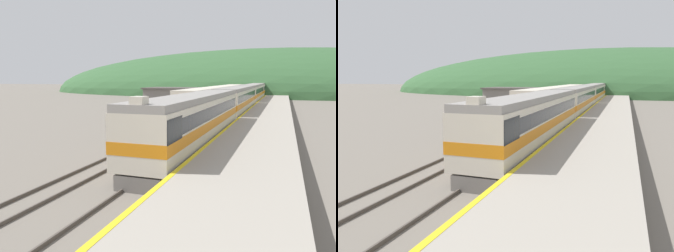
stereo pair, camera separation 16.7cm
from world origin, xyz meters
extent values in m
cube|color=#4C443D|center=(-0.72, 70.00, 0.08)|extent=(0.08, 180.00, 0.16)
cube|color=#4C443D|center=(0.72, 70.00, 0.08)|extent=(0.08, 180.00, 0.16)
cube|color=#4C443D|center=(-4.61, 70.00, 0.08)|extent=(0.08, 180.00, 0.16)
cube|color=#4C443D|center=(-3.18, 70.00, 0.08)|extent=(0.08, 180.00, 0.16)
cube|color=#9E9689|center=(4.38, 50.00, 0.57)|extent=(5.47, 140.00, 1.13)
cube|color=yellow|center=(1.77, 50.00, 1.14)|extent=(0.24, 140.00, 0.01)
ellipsoid|color=#335B33|center=(0.00, 123.43, 0.00)|extent=(169.44, 76.25, 31.19)
cube|color=slate|center=(-9.55, 48.27, 1.82)|extent=(8.58, 5.81, 3.64)
cube|color=#47423D|center=(-9.55, 48.27, 3.76)|extent=(9.08, 6.31, 0.24)
cube|color=black|center=(0.00, 24.01, 0.42)|extent=(2.46, 20.02, 0.85)
cube|color=beige|center=(0.00, 24.01, 2.27)|extent=(3.00, 21.30, 2.85)
cube|color=orange|center=(0.00, 24.01, 2.05)|extent=(3.03, 21.32, 0.63)
cube|color=black|center=(0.00, 24.01, 2.90)|extent=(3.02, 20.02, 0.85)
cube|color=gray|center=(0.00, 24.01, 3.90)|extent=(2.82, 21.30, 0.40)
cube|color=black|center=(0.00, 14.49, 2.90)|extent=(3.04, 2.20, 1.14)
cube|color=beige|center=(0.00, 13.81, 4.28)|extent=(0.64, 0.80, 0.36)
cube|color=slate|center=(0.00, 13.56, 0.38)|extent=(2.34, 0.40, 0.77)
cube|color=black|center=(0.00, 46.65, 0.42)|extent=(2.46, 20.85, 0.85)
cube|color=beige|center=(0.00, 46.65, 2.27)|extent=(3.00, 22.18, 2.85)
cube|color=orange|center=(0.00, 46.65, 2.05)|extent=(3.03, 22.20, 0.63)
cube|color=black|center=(0.00, 46.65, 2.90)|extent=(3.02, 20.85, 0.85)
cube|color=gray|center=(0.00, 46.65, 3.90)|extent=(2.82, 22.18, 0.40)
cube|color=black|center=(0.00, 69.73, 0.42)|extent=(2.46, 20.85, 0.85)
cube|color=beige|center=(0.00, 69.73, 2.27)|extent=(3.00, 22.18, 2.85)
cube|color=orange|center=(0.00, 69.73, 2.05)|extent=(3.03, 22.20, 0.63)
cube|color=black|center=(0.00, 69.73, 2.90)|extent=(3.02, 20.85, 0.85)
cube|color=gray|center=(0.00, 69.73, 3.90)|extent=(2.82, 22.18, 0.40)
cube|color=black|center=(0.00, 92.81, 0.42)|extent=(2.46, 20.85, 0.85)
cube|color=beige|center=(0.00, 92.81, 2.27)|extent=(3.00, 22.18, 2.85)
cube|color=orange|center=(0.00, 92.81, 2.05)|extent=(3.03, 22.20, 0.63)
cube|color=black|center=(0.00, 92.81, 2.90)|extent=(3.02, 20.85, 0.85)
cube|color=gray|center=(0.00, 92.81, 3.90)|extent=(2.82, 22.18, 0.40)
cube|color=black|center=(0.00, 115.89, 0.42)|extent=(2.46, 20.85, 0.85)
cube|color=beige|center=(0.00, 115.89, 2.27)|extent=(3.00, 22.18, 2.85)
cube|color=orange|center=(0.00, 115.89, 2.05)|extent=(3.03, 22.20, 0.63)
cube|color=black|center=(0.00, 115.89, 2.90)|extent=(3.02, 20.85, 0.85)
cube|color=gray|center=(0.00, 115.89, 3.90)|extent=(2.82, 22.18, 0.40)
cube|color=black|center=(-3.89, 53.71, 0.40)|extent=(2.47, 38.94, 0.80)
cube|color=beige|center=(-3.89, 53.71, 2.39)|extent=(2.90, 40.56, 3.18)
camera|label=1|loc=(6.22, 0.27, 5.27)|focal=35.00mm
camera|label=2|loc=(6.37, 0.33, 5.27)|focal=35.00mm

